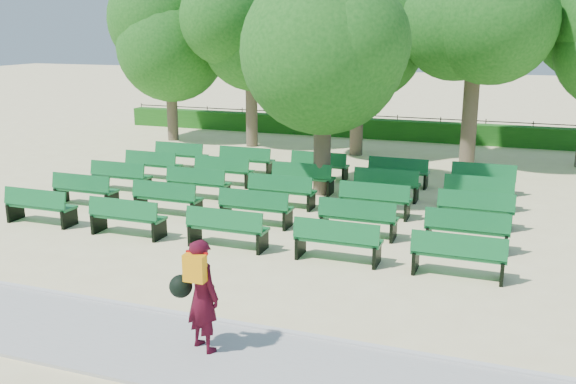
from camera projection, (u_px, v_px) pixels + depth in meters
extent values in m
plane|color=beige|center=(261.00, 218.00, 17.65)|extent=(120.00, 120.00, 0.00)
cube|color=#ADAEA9|center=(95.00, 335.00, 10.92)|extent=(30.00, 2.20, 0.06)
cube|color=silver|center=(133.00, 307.00, 11.96)|extent=(30.00, 0.12, 0.10)
cube|color=#1D5D17|center=(374.00, 129.00, 30.26)|extent=(26.00, 0.70, 0.90)
cube|color=#12662F|center=(282.00, 191.00, 18.68)|extent=(1.98, 0.61, 0.07)
cube|color=#12662F|center=(279.00, 183.00, 18.41)|extent=(1.96, 0.22, 0.46)
cylinder|color=brown|center=(322.00, 142.00, 19.89)|extent=(0.54, 0.54, 3.32)
ellipsoid|color=#1F5F19|center=(324.00, 44.00, 19.15)|extent=(4.77, 4.77, 4.30)
imported|color=#3F0917|center=(202.00, 295.00, 10.18)|extent=(0.80, 0.69, 1.86)
cube|color=#FF9F0D|center=(195.00, 268.00, 9.85)|extent=(0.35, 0.17, 0.43)
sphere|color=black|center=(181.00, 286.00, 10.21)|extent=(0.37, 0.37, 0.37)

